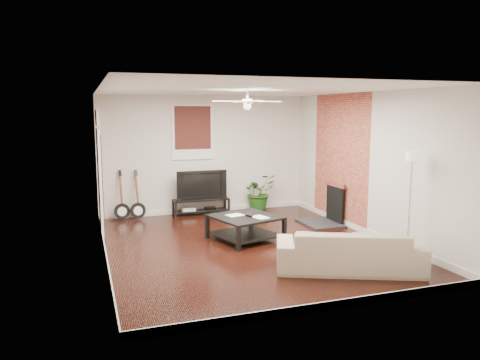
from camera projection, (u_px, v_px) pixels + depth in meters
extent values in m
cube|color=black|center=(247.00, 245.00, 8.51)|extent=(5.00, 6.00, 0.01)
cube|color=white|center=(247.00, 90.00, 8.10)|extent=(5.00, 6.00, 0.01)
cube|color=silver|center=(205.00, 155.00, 11.12)|extent=(5.00, 0.01, 2.80)
cube|color=silver|center=(332.00, 199.00, 5.50)|extent=(5.00, 0.01, 2.80)
cube|color=silver|center=(102.00, 175.00, 7.51)|extent=(0.01, 6.00, 2.80)
cube|color=silver|center=(367.00, 164.00, 9.10)|extent=(0.01, 6.00, 2.80)
cube|color=#A54A35|center=(340.00, 159.00, 10.04)|extent=(0.02, 2.20, 2.80)
cube|color=black|center=(327.00, 203.00, 10.08)|extent=(0.80, 1.10, 0.92)
cube|color=#3D1610|center=(193.00, 132.00, 10.91)|extent=(1.00, 0.06, 1.30)
cube|color=white|center=(100.00, 171.00, 9.33)|extent=(0.08, 1.00, 2.50)
cube|color=black|center=(201.00, 207.00, 11.04)|extent=(1.33, 0.35, 0.37)
imported|color=black|center=(201.00, 184.00, 10.98)|extent=(1.19, 0.16, 0.69)
cube|color=black|center=(245.00, 228.00, 8.82)|extent=(1.39, 1.39, 0.47)
imported|color=#C4AA93|center=(349.00, 250.00, 7.13)|extent=(2.37, 1.66, 0.64)
imported|color=#205217|center=(259.00, 192.00, 11.51)|extent=(0.93, 0.85, 0.90)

